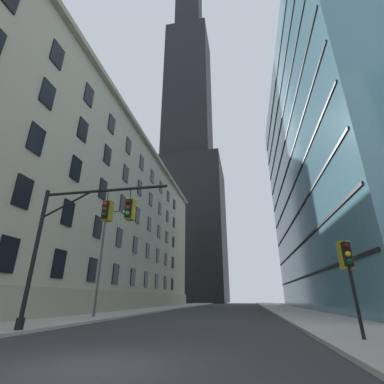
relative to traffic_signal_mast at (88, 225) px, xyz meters
name	(u,v)px	position (x,y,z in m)	size (l,w,h in m)	color
ground_plane	(89,371)	(3.88, -5.18, -4.86)	(102.00, 160.00, 0.10)	#303033
station_building	(78,213)	(-15.72, 21.65, 8.06)	(17.88, 65.67, 25.78)	#B2A88E
dark_skyscraper	(188,124)	(-11.97, 80.98, 65.20)	(26.25, 26.25, 235.81)	black
glass_office_midrise	(341,163)	(22.50, 27.34, 15.27)	(15.35, 45.63, 40.17)	teal
traffic_signal_mast	(88,225)	(0.00, 0.00, 0.00)	(6.78, 0.63, 6.66)	black
traffic_light_near_right	(347,260)	(11.28, -0.27, -1.98)	(0.40, 0.63, 3.38)	black
street_lamppost	(105,251)	(-3.76, 8.75, 0.27)	(2.15, 0.32, 8.41)	#47474C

